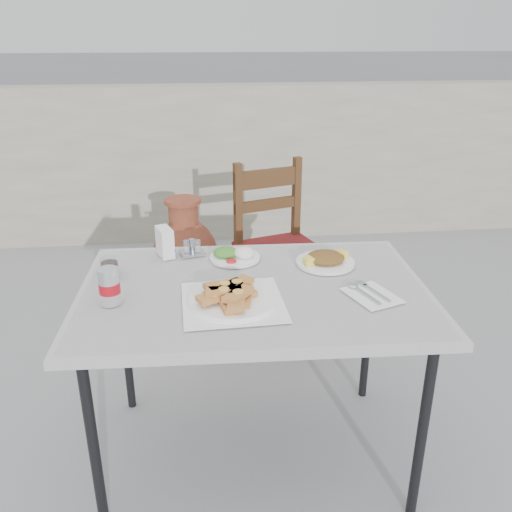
{
  "coord_description": "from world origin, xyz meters",
  "views": [
    {
      "loc": [
        -0.11,
        -1.74,
        1.59
      ],
      "look_at": [
        0.09,
        0.01,
        0.84
      ],
      "focal_mm": 38.0,
      "sensor_mm": 36.0,
      "label": 1
    }
  ],
  "objects": [
    {
      "name": "ground",
      "position": [
        0.0,
        0.0,
        0.0
      ],
      "size": [
        80.0,
        80.0,
        0.0
      ],
      "primitive_type": "plane",
      "color": "slate",
      "rests_on": "ground"
    },
    {
      "name": "cafe_table",
      "position": [
        0.08,
        -0.04,
        0.69
      ],
      "size": [
        1.26,
        0.87,
        0.75
      ],
      "rotation": [
        0.0,
        0.0,
        -0.04
      ],
      "color": "black",
      "rests_on": "ground"
    },
    {
      "name": "pide_plate",
      "position": [
        -0.0,
        -0.14,
        0.78
      ],
      "size": [
        0.35,
        0.35,
        0.07
      ],
      "rotation": [
        0.0,
        0.0,
        0.04
      ],
      "color": "white",
      "rests_on": "cafe_table"
    },
    {
      "name": "salad_rice_plate",
      "position": [
        0.03,
        0.22,
        0.76
      ],
      "size": [
        0.2,
        0.2,
        0.05
      ],
      "color": "white",
      "rests_on": "cafe_table"
    },
    {
      "name": "salad_chopped_plate",
      "position": [
        0.38,
        0.14,
        0.77
      ],
      "size": [
        0.23,
        0.23,
        0.05
      ],
      "color": "white",
      "rests_on": "cafe_table"
    },
    {
      "name": "soda_can",
      "position": [
        -0.41,
        -0.1,
        0.81
      ],
      "size": [
        0.07,
        0.07,
        0.12
      ],
      "color": "white",
      "rests_on": "cafe_table"
    },
    {
      "name": "cola_glass",
      "position": [
        -0.43,
        0.11,
        0.79
      ],
      "size": [
        0.07,
        0.07,
        0.1
      ],
      "color": "white",
      "rests_on": "cafe_table"
    },
    {
      "name": "napkin_holder",
      "position": [
        -0.24,
        0.29,
        0.81
      ],
      "size": [
        0.08,
        0.11,
        0.12
      ],
      "rotation": [
        0.0,
        0.0,
        0.34
      ],
      "color": "white",
      "rests_on": "cafe_table"
    },
    {
      "name": "condiment_caddy",
      "position": [
        -0.14,
        0.29,
        0.77
      ],
      "size": [
        0.11,
        0.09,
        0.07
      ],
      "rotation": [
        0.0,
        0.0,
        0.22
      ],
      "color": "#BCBBC2",
      "rests_on": "cafe_table"
    },
    {
      "name": "cutlery_napkin",
      "position": [
        0.47,
        -0.14,
        0.75
      ],
      "size": [
        0.2,
        0.22,
        0.01
      ],
      "rotation": [
        0.0,
        0.0,
        0.34
      ],
      "color": "white",
      "rests_on": "cafe_table"
    },
    {
      "name": "chair",
      "position": [
        0.32,
        0.96,
        0.49
      ],
      "size": [
        0.52,
        0.52,
        0.94
      ],
      "rotation": [
        0.0,
        0.0,
        0.31
      ],
      "color": "#39230F",
      "rests_on": "ground"
    },
    {
      "name": "terracotta_urn",
      "position": [
        -0.19,
        1.23,
        0.33
      ],
      "size": [
        0.4,
        0.4,
        0.7
      ],
      "color": "brown",
      "rests_on": "ground"
    },
    {
      "name": "back_wall",
      "position": [
        0.0,
        2.5,
        0.6
      ],
      "size": [
        6.0,
        0.25,
        1.2
      ],
      "primitive_type": "cube",
      "color": "#9E9684",
      "rests_on": "ground"
    }
  ]
}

